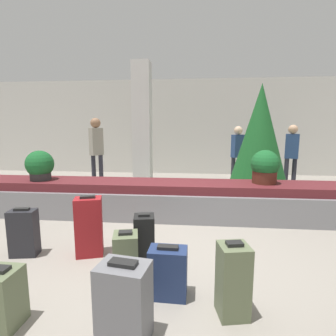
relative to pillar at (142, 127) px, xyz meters
name	(u,v)px	position (x,y,z in m)	size (l,w,h in m)	color
ground_plane	(155,259)	(0.86, -3.68, -1.60)	(18.00, 18.00, 0.00)	gray
back_wall	(181,127)	(0.86, 2.46, 0.00)	(18.00, 0.06, 3.20)	beige
carousel	(168,199)	(0.86, -2.07, -1.30)	(8.29, 0.92, 0.63)	gray
pillar	(142,127)	(0.00, 0.00, 0.00)	(0.44, 0.44, 3.20)	silver
suitcase_1	(233,280)	(1.65, -4.57, -1.28)	(0.29, 0.29, 0.66)	#5B6647
suitcase_2	(24,233)	(-0.78, -3.74, -1.31)	(0.34, 0.24, 0.61)	#232328
suitcase_3	(168,272)	(1.08, -4.37, -1.36)	(0.36, 0.23, 0.50)	navy
suitcase_4	(144,237)	(0.73, -3.69, -1.32)	(0.28, 0.29, 0.57)	black
suitcase_5	(89,226)	(0.02, -3.65, -1.23)	(0.38, 0.32, 0.76)	maroon
suitcase_6	(2,299)	(-0.19, -4.88, -1.36)	(0.27, 0.28, 0.51)	#5B6647
suitcase_7	(124,303)	(0.81, -4.92, -1.30)	(0.41, 0.33, 0.63)	slate
suitcase_8	(126,254)	(0.59, -4.03, -1.37)	(0.32, 0.33, 0.48)	#5B6647
potted_plant_0	(40,166)	(-1.51, -2.13, -0.71)	(0.50, 0.50, 0.55)	#2D2D2D
potted_plant_1	(265,167)	(2.54, -2.02, -0.69)	(0.48, 0.48, 0.58)	#4C2319
traveler_0	(237,151)	(2.51, 0.67, -0.63)	(0.37, 0.32, 1.63)	#282833
traveler_1	(96,146)	(-1.20, -0.08, -0.48)	(0.33, 0.36, 1.83)	#282833
traveler_2	(292,151)	(3.83, 0.40, -0.61)	(0.36, 0.27, 1.66)	#282833
decorated_tree	(260,138)	(2.76, -0.63, -0.24)	(1.35, 1.35, 2.54)	#4C331E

